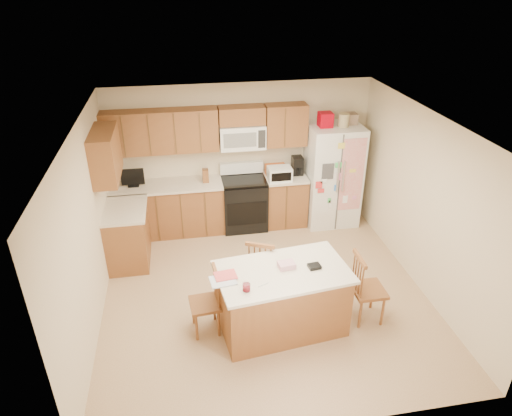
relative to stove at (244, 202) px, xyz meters
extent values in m
plane|color=#9E734A|center=(0.00, -1.94, -0.47)|extent=(4.50, 4.50, 0.00)
cube|color=beige|center=(0.00, 0.31, 0.78)|extent=(4.50, 0.10, 2.50)
cube|color=beige|center=(0.00, -4.19, 0.78)|extent=(4.50, 0.10, 2.50)
cube|color=beige|center=(-2.25, -1.94, 0.78)|extent=(0.10, 4.50, 2.50)
cube|color=beige|center=(2.25, -1.94, 0.78)|extent=(0.10, 4.50, 2.50)
cube|color=white|center=(0.00, -1.94, 2.03)|extent=(4.50, 4.50, 0.04)
cube|color=#915A33|center=(-1.31, 0.01, -0.03)|extent=(1.87, 0.60, 0.88)
cube|color=#915A33|center=(0.74, 0.01, -0.03)|extent=(0.72, 0.60, 0.88)
cube|color=#915A33|center=(-1.95, -0.76, -0.03)|extent=(0.60, 0.95, 0.88)
cube|color=beige|center=(-1.31, 0.00, 0.43)|extent=(1.87, 0.64, 0.04)
cube|color=beige|center=(0.74, 0.00, 0.43)|extent=(0.72, 0.64, 0.04)
cube|color=beige|center=(-1.94, -0.76, 0.43)|extent=(0.64, 0.95, 0.04)
cube|color=#915A33|center=(-1.32, 0.15, 1.33)|extent=(1.85, 0.33, 0.70)
cube|color=#915A33|center=(0.75, 0.15, 1.33)|extent=(0.70, 0.33, 0.70)
cube|color=#915A33|center=(0.00, 0.15, 1.53)|extent=(0.76, 0.33, 0.29)
cube|color=#915A33|center=(-2.08, -0.76, 1.33)|extent=(0.33, 0.95, 0.70)
cube|color=brown|center=(-1.90, -0.02, 1.33)|extent=(0.02, 0.01, 0.66)
cube|color=brown|center=(-1.90, -0.29, -0.03)|extent=(0.02, 0.01, 0.84)
cube|color=brown|center=(-1.50, -0.02, 1.33)|extent=(0.02, 0.01, 0.66)
cube|color=brown|center=(-1.50, -0.29, -0.03)|extent=(0.02, 0.01, 0.84)
cube|color=brown|center=(-1.10, -0.02, 1.33)|extent=(0.02, 0.01, 0.66)
cube|color=brown|center=(-1.10, -0.29, -0.03)|extent=(0.02, 0.01, 0.84)
cube|color=brown|center=(-0.70, -0.02, 1.33)|extent=(0.01, 0.01, 0.66)
cube|color=brown|center=(-0.70, -0.29, -0.03)|extent=(0.01, 0.01, 0.84)
cube|color=brown|center=(0.70, -0.02, 1.33)|extent=(0.01, 0.01, 0.66)
cube|color=brown|center=(0.70, -0.29, -0.03)|extent=(0.01, 0.01, 0.84)
cube|color=white|center=(0.00, 0.12, 1.18)|extent=(0.76, 0.38, 0.40)
cube|color=slate|center=(-0.06, -0.07, 1.18)|extent=(0.54, 0.01, 0.24)
cube|color=#262626|center=(0.30, -0.07, 1.18)|extent=(0.12, 0.01, 0.30)
cube|color=#915A33|center=(-0.65, 0.01, 0.56)|extent=(0.10, 0.14, 0.22)
cube|color=black|center=(-1.85, 0.03, 0.46)|extent=(0.18, 0.12, 0.02)
cube|color=black|center=(-1.85, 0.03, 0.62)|extent=(0.38, 0.03, 0.28)
cube|color=#C94D14|center=(0.58, 0.09, 0.54)|extent=(0.35, 0.22, 0.18)
cube|color=white|center=(0.60, -0.14, 0.56)|extent=(0.40, 0.28, 0.23)
cube|color=black|center=(0.60, -0.28, 0.56)|extent=(0.34, 0.01, 0.15)
cube|color=black|center=(0.96, 0.06, 0.61)|extent=(0.18, 0.22, 0.32)
cylinder|color=black|center=(0.96, -0.01, 0.54)|extent=(0.12, 0.12, 0.12)
cube|color=black|center=(0.00, -0.01, -0.03)|extent=(0.76, 0.64, 0.88)
cube|color=black|center=(0.00, -0.33, -0.05)|extent=(0.68, 0.01, 0.42)
cube|color=black|center=(0.00, -0.01, 0.43)|extent=(0.76, 0.64, 0.03)
cube|color=white|center=(0.00, 0.25, 0.56)|extent=(0.76, 0.10, 0.20)
cube|color=white|center=(1.57, -0.06, 0.43)|extent=(0.90, 0.75, 1.80)
cube|color=#4C4C4C|center=(1.57, -0.44, 0.43)|extent=(0.02, 0.01, 1.75)
cube|color=silver|center=(1.52, -0.47, 0.58)|extent=(0.02, 0.03, 0.55)
cube|color=silver|center=(1.62, -0.47, 0.58)|extent=(0.02, 0.03, 0.55)
cube|color=#3F3F44|center=(1.35, -0.44, 0.68)|extent=(0.20, 0.01, 0.28)
cube|color=#D84C59|center=(1.77, -0.44, 0.58)|extent=(0.42, 0.01, 1.30)
cube|color=#A90010|center=(1.37, -0.06, 1.45)|extent=(0.22, 0.22, 0.24)
cylinder|color=tan|center=(1.67, -0.11, 1.44)|extent=(0.18, 0.18, 0.22)
cube|color=#8D705C|center=(1.85, 0.02, 1.42)|extent=(0.18, 0.20, 0.18)
cube|color=#915A33|center=(0.08, -2.67, -0.05)|extent=(1.62, 1.04, 0.84)
cube|color=beige|center=(0.08, -2.67, 0.39)|extent=(1.71, 1.13, 0.04)
cylinder|color=#A90010|center=(-0.42, -2.97, 0.44)|extent=(0.08, 0.08, 0.06)
cylinder|color=white|center=(-0.42, -2.97, 0.45)|extent=(0.09, 0.09, 0.09)
cube|color=#E8A3AB|center=(0.14, -2.61, 0.44)|extent=(0.22, 0.17, 0.07)
cube|color=black|center=(0.48, -2.68, 0.43)|extent=(0.16, 0.14, 0.04)
cube|color=white|center=(-0.66, -2.75, 0.41)|extent=(0.33, 0.27, 0.01)
cube|color=#D84C4C|center=(-0.62, -2.67, 0.43)|extent=(0.28, 0.23, 0.01)
cylinder|color=white|center=(-0.21, -2.91, 0.41)|extent=(0.13, 0.07, 0.01)
cube|color=#915A33|center=(-0.89, -2.57, -0.06)|extent=(0.40, 0.42, 0.04)
cylinder|color=#915A33|center=(-1.04, -2.42, -0.28)|extent=(0.03, 0.03, 0.40)
cylinder|color=#915A33|center=(-1.01, -2.74, -0.28)|extent=(0.03, 0.03, 0.40)
cylinder|color=#915A33|center=(-0.76, -2.40, -0.28)|extent=(0.03, 0.03, 0.40)
cylinder|color=#915A33|center=(-0.73, -2.71, -0.28)|extent=(0.03, 0.03, 0.40)
cylinder|color=#915A33|center=(-0.74, -2.42, 0.18)|extent=(0.02, 0.02, 0.44)
cylinder|color=#915A33|center=(-0.74, -2.48, 0.18)|extent=(0.02, 0.02, 0.44)
cylinder|color=#915A33|center=(-0.73, -2.55, 0.18)|extent=(0.02, 0.02, 0.44)
cylinder|color=#915A33|center=(-0.72, -2.62, 0.18)|extent=(0.02, 0.02, 0.44)
cylinder|color=#915A33|center=(-0.72, -2.69, 0.18)|extent=(0.02, 0.02, 0.44)
cube|color=#915A33|center=(-0.73, -2.55, 0.41)|extent=(0.07, 0.37, 0.05)
cube|color=#915A33|center=(-0.04, -2.00, -0.03)|extent=(0.54, 0.53, 0.04)
cylinder|color=#915A33|center=(0.18, -1.94, -0.26)|extent=(0.04, 0.04, 0.43)
cylinder|color=#915A33|center=(-0.13, -1.80, -0.26)|extent=(0.04, 0.04, 0.43)
cylinder|color=#915A33|center=(0.05, -2.21, -0.26)|extent=(0.04, 0.04, 0.43)
cylinder|color=#915A33|center=(-0.25, -2.07, -0.26)|extent=(0.04, 0.04, 0.43)
cylinder|color=#915A33|center=(0.03, -2.22, 0.23)|extent=(0.02, 0.02, 0.48)
cylinder|color=#915A33|center=(-0.04, -2.19, 0.23)|extent=(0.02, 0.02, 0.48)
cylinder|color=#915A33|center=(-0.11, -2.15, 0.23)|extent=(0.02, 0.02, 0.48)
cylinder|color=#915A33|center=(-0.18, -2.12, 0.23)|extent=(0.02, 0.02, 0.48)
cylinder|color=#915A33|center=(-0.24, -2.09, 0.23)|extent=(0.02, 0.02, 0.48)
cube|color=#915A33|center=(-0.11, -2.15, 0.47)|extent=(0.38, 0.20, 0.05)
cube|color=#915A33|center=(1.22, -2.70, -0.02)|extent=(0.41, 0.43, 0.05)
cylinder|color=#915A33|center=(1.37, -2.88, -0.26)|extent=(0.04, 0.04, 0.44)
cylinder|color=#915A33|center=(1.37, -2.53, -0.26)|extent=(0.04, 0.04, 0.44)
cylinder|color=#915A33|center=(1.07, -2.88, -0.26)|extent=(0.04, 0.04, 0.44)
cylinder|color=#915A33|center=(1.07, -2.53, -0.26)|extent=(0.04, 0.04, 0.44)
cylinder|color=#915A33|center=(1.05, -2.85, 0.25)|extent=(0.02, 0.02, 0.49)
cylinder|color=#915A33|center=(1.05, -2.78, 0.25)|extent=(0.02, 0.02, 0.49)
cylinder|color=#915A33|center=(1.05, -2.70, 0.25)|extent=(0.02, 0.02, 0.49)
cylinder|color=#915A33|center=(1.05, -2.63, 0.25)|extent=(0.02, 0.02, 0.49)
cylinder|color=#915A33|center=(1.05, -2.55, 0.25)|extent=(0.02, 0.02, 0.49)
cube|color=#915A33|center=(1.05, -2.70, 0.49)|extent=(0.04, 0.41, 0.05)
camera|label=1|loc=(-1.03, -7.09, 3.69)|focal=32.00mm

